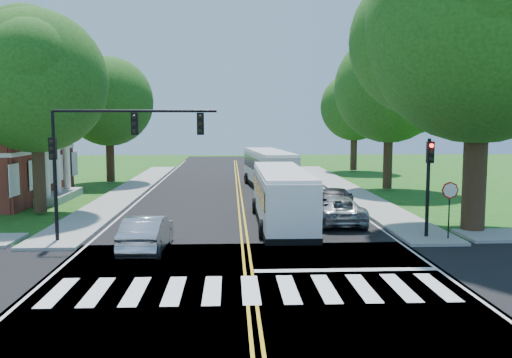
{
  "coord_description": "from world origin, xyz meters",
  "views": [
    {
      "loc": [
        -0.6,
        -17.13,
        5.29
      ],
      "look_at": [
        0.67,
        10.12,
        2.4
      ],
      "focal_mm": 38.0,
      "sensor_mm": 36.0,
      "label": 1
    }
  ],
  "objects": [
    {
      "name": "tree_east_far",
      "position": [
        12.5,
        40.0,
        6.86
      ],
      "size": [
        7.2,
        7.2,
        10.34
      ],
      "color": "#391F16",
      "rests_on": "ground"
    },
    {
      "name": "signal_nw",
      "position": [
        -5.86,
        6.43,
        4.38
      ],
      "size": [
        7.15,
        0.46,
        5.66
      ],
      "color": "black",
      "rests_on": "ground"
    },
    {
      "name": "edge_line_w",
      "position": [
        -6.8,
        22.0,
        0.01
      ],
      "size": [
        0.12,
        70.0,
        0.01
      ],
      "primitive_type": "cube",
      "color": "silver",
      "rests_on": "road"
    },
    {
      "name": "sidewalk_ne",
      "position": [
        8.3,
        25.0,
        0.07
      ],
      "size": [
        2.6,
        40.0,
        0.15
      ],
      "primitive_type": "cube",
      "color": "gray",
      "rests_on": "ground"
    },
    {
      "name": "suv",
      "position": [
        4.91,
        10.48,
        0.74
      ],
      "size": [
        2.49,
        5.25,
        1.45
      ],
      "primitive_type": "imported",
      "rotation": [
        0.0,
        0.0,
        3.13
      ],
      "color": "#B4B7BB",
      "rests_on": "road"
    },
    {
      "name": "sidewalk_nw",
      "position": [
        -8.3,
        25.0,
        0.07
      ],
      "size": [
        2.6,
        40.0,
        0.15
      ],
      "primitive_type": "cube",
      "color": "gray",
      "rests_on": "ground"
    },
    {
      "name": "stop_bar",
      "position": [
        3.5,
        1.6,
        0.02
      ],
      "size": [
        6.6,
        0.4,
        0.01
      ],
      "primitive_type": "cube",
      "color": "silver",
      "rests_on": "road"
    },
    {
      "name": "bus_lead",
      "position": [
        2.0,
        10.3,
        1.52
      ],
      "size": [
        2.71,
        11.06,
        2.85
      ],
      "rotation": [
        0.0,
        0.0,
        3.14
      ],
      "color": "silver",
      "rests_on": "road"
    },
    {
      "name": "cross_road",
      "position": [
        0.0,
        0.0,
        0.01
      ],
      "size": [
        60.0,
        12.0,
        0.01
      ],
      "primitive_type": "cube",
      "color": "black",
      "rests_on": "ground"
    },
    {
      "name": "ground",
      "position": [
        0.0,
        0.0,
        0.0
      ],
      "size": [
        140.0,
        140.0,
        0.0
      ],
      "primitive_type": "plane",
      "color": "#1C4B12",
      "rests_on": "ground"
    },
    {
      "name": "tree_ne_big",
      "position": [
        11.0,
        8.0,
        9.62
      ],
      "size": [
        10.8,
        10.8,
        14.91
      ],
      "color": "#391F16",
      "rests_on": "ground"
    },
    {
      "name": "hatchback",
      "position": [
        -4.05,
        4.8,
        0.75
      ],
      "size": [
        1.72,
        4.55,
        1.48
      ],
      "primitive_type": "imported",
      "rotation": [
        0.0,
        0.0,
        3.11
      ],
      "color": "#B5B7BC",
      "rests_on": "road"
    },
    {
      "name": "road",
      "position": [
        0.0,
        18.0,
        0.01
      ],
      "size": [
        14.0,
        96.0,
        0.01
      ],
      "primitive_type": "cube",
      "color": "black",
      "rests_on": "ground"
    },
    {
      "name": "tree_east_mid",
      "position": [
        11.5,
        24.0,
        7.86
      ],
      "size": [
        8.4,
        8.4,
        11.93
      ],
      "color": "#391F16",
      "rests_on": "ground"
    },
    {
      "name": "center_line",
      "position": [
        0.0,
        22.0,
        0.01
      ],
      "size": [
        0.36,
        70.0,
        0.01
      ],
      "primitive_type": "cube",
      "color": "gold",
      "rests_on": "road"
    },
    {
      "name": "dark_sedan",
      "position": [
        5.57,
        14.45,
        0.71
      ],
      "size": [
        3.27,
        5.18,
        1.4
      ],
      "primitive_type": "imported",
      "rotation": [
        0.0,
        0.0,
        2.85
      ],
      "color": "black",
      "rests_on": "road"
    },
    {
      "name": "crosswalk",
      "position": [
        0.0,
        -0.5,
        0.02
      ],
      "size": [
        12.6,
        3.0,
        0.01
      ],
      "primitive_type": "cube",
      "color": "silver",
      "rests_on": "road"
    },
    {
      "name": "tree_west_near",
      "position": [
        -11.5,
        14.0,
        7.53
      ],
      "size": [
        8.0,
        8.0,
        11.4
      ],
      "color": "#391F16",
      "rests_on": "ground"
    },
    {
      "name": "tree_west_far",
      "position": [
        -11.0,
        30.0,
        7.0
      ],
      "size": [
        7.6,
        7.6,
        10.67
      ],
      "color": "#391F16",
      "rests_on": "ground"
    },
    {
      "name": "stop_sign",
      "position": [
        9.0,
        5.98,
        2.03
      ],
      "size": [
        0.76,
        0.08,
        2.53
      ],
      "color": "black",
      "rests_on": "ground"
    },
    {
      "name": "bus_follow",
      "position": [
        2.39,
        25.41,
        1.6
      ],
      "size": [
        3.68,
        11.81,
        3.0
      ],
      "rotation": [
        0.0,
        0.0,
        3.24
      ],
      "color": "silver",
      "rests_on": "road"
    },
    {
      "name": "edge_line_e",
      "position": [
        6.8,
        22.0,
        0.01
      ],
      "size": [
        0.12,
        70.0,
        0.01
      ],
      "primitive_type": "cube",
      "color": "silver",
      "rests_on": "road"
    },
    {
      "name": "signal_ne",
      "position": [
        8.2,
        6.44,
        2.96
      ],
      "size": [
        0.3,
        0.46,
        4.4
      ],
      "color": "black",
      "rests_on": "ground"
    }
  ]
}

